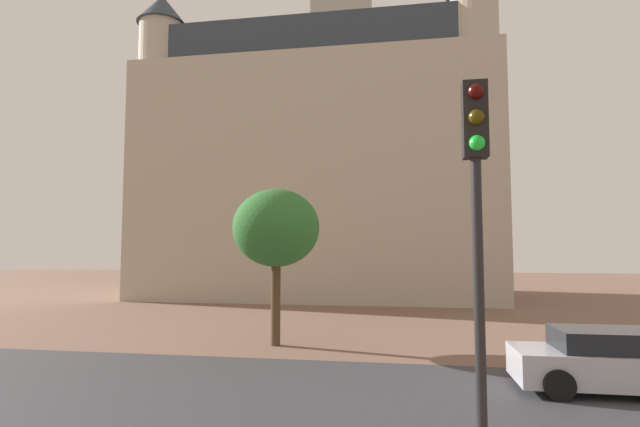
{
  "coord_description": "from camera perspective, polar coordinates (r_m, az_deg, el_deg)",
  "views": [
    {
      "loc": [
        2.16,
        -3.05,
        3.1
      ],
      "look_at": [
        -0.21,
        10.94,
        4.18
      ],
      "focal_mm": 27.5,
      "sensor_mm": 36.0,
      "label": 1
    }
  ],
  "objects": [
    {
      "name": "ground_plane",
      "position": [
        13.59,
        0.23,
        -17.54
      ],
      "size": [
        120.0,
        120.0,
        0.0
      ],
      "primitive_type": "plane",
      "color": "brown"
    },
    {
      "name": "traffic_light_pole",
      "position": [
        5.9,
        17.83,
        -0.07
      ],
      "size": [
        0.28,
        0.34,
        5.07
      ],
      "color": "black",
      "rests_on": "ground_plane"
    },
    {
      "name": "car_silver",
      "position": [
        13.0,
        30.86,
        -14.56
      ],
      "size": [
        4.15,
        1.97,
        1.36
      ],
      "color": "#B2B2BC",
      "rests_on": "ground_plane"
    },
    {
      "name": "tree_curb_far",
      "position": [
        16.41,
        -5.12,
        -1.76
      ],
      "size": [
        2.89,
        2.89,
        5.17
      ],
      "color": "#4C3823",
      "rests_on": "ground_plane"
    },
    {
      "name": "street_asphalt_strip",
      "position": [
        11.05,
        -2.18,
        -20.63
      ],
      "size": [
        120.0,
        7.05,
        0.0
      ],
      "primitive_type": "cube",
      "color": "#38383D",
      "rests_on": "ground_plane"
    },
    {
      "name": "landmark_building",
      "position": [
        35.05,
        0.41,
        6.05
      ],
      "size": [
        23.15,
        13.25,
        34.23
      ],
      "color": "#B2A893",
      "rests_on": "ground_plane"
    }
  ]
}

